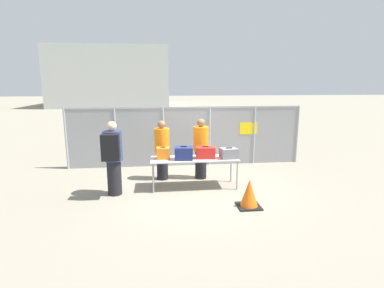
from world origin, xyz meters
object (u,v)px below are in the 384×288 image
(suitcase_red, at_px, (205,152))
(traveler_hooded, at_px, (113,156))
(security_worker_far, at_px, (162,149))
(utility_trailer, at_px, (213,141))
(security_worker_near, at_px, (201,148))
(suitcase_orange, at_px, (163,153))
(suitcase_navy, at_px, (184,153))
(suitcase_grey, at_px, (229,153))
(inspection_table, at_px, (194,160))
(traffic_cone, at_px, (249,194))

(suitcase_red, height_order, traveler_hooded, traveler_hooded)
(security_worker_far, distance_m, utility_trailer, 4.21)
(utility_trailer, bearing_deg, security_worker_near, -105.86)
(suitcase_orange, relative_size, security_worker_far, 0.20)
(traveler_hooded, bearing_deg, suitcase_navy, 0.43)
(suitcase_orange, bearing_deg, suitcase_red, -3.71)
(suitcase_navy, bearing_deg, suitcase_red, 8.39)
(suitcase_grey, bearing_deg, security_worker_far, 152.89)
(inspection_table, relative_size, suitcase_navy, 4.64)
(suitcase_orange, height_order, utility_trailer, suitcase_orange)
(suitcase_navy, relative_size, suitcase_red, 0.95)
(suitcase_red, relative_size, traveler_hooded, 0.28)
(traffic_cone, bearing_deg, suitcase_orange, 140.97)
(suitcase_grey, height_order, utility_trailer, suitcase_grey)
(suitcase_orange, height_order, traveler_hooded, traveler_hooded)
(traveler_hooded, height_order, security_worker_far, traveler_hooded)
(inspection_table, height_order, traveler_hooded, traveler_hooded)
(traveler_hooded, distance_m, traffic_cone, 3.34)
(suitcase_orange, bearing_deg, security_worker_far, 91.08)
(inspection_table, height_order, utility_trailer, inspection_table)
(suitcase_orange, xyz_separation_m, security_worker_near, (1.10, 0.68, -0.04))
(suitcase_orange, height_order, suitcase_red, suitcase_red)
(suitcase_grey, bearing_deg, security_worker_near, 126.01)
(suitcase_navy, distance_m, traffic_cone, 2.01)
(security_worker_near, xyz_separation_m, utility_trailer, (1.03, 3.62, -0.53))
(suitcase_orange, distance_m, traveler_hooded, 1.29)
(suitcase_navy, xyz_separation_m, suitcase_grey, (1.18, -0.01, -0.03))
(suitcase_red, height_order, security_worker_near, security_worker_near)
(inspection_table, bearing_deg, traveler_hooded, -169.77)
(traveler_hooded, bearing_deg, suitcase_grey, -3.27)
(suitcase_grey, relative_size, security_worker_near, 0.27)
(suitcase_orange, height_order, suitcase_navy, suitcase_navy)
(suitcase_navy, height_order, security_worker_near, security_worker_near)
(traffic_cone, bearing_deg, suitcase_red, 117.76)
(suitcase_orange, relative_size, suitcase_grey, 0.71)
(utility_trailer, bearing_deg, inspection_table, -106.73)
(suitcase_grey, height_order, security_worker_far, security_worker_far)
(suitcase_grey, xyz_separation_m, traveler_hooded, (-2.93, -0.27, 0.09))
(suitcase_orange, relative_size, suitcase_navy, 0.68)
(inspection_table, bearing_deg, suitcase_grey, -6.15)
(inspection_table, distance_m, suitcase_orange, 0.84)
(security_worker_far, relative_size, utility_trailer, 0.41)
(security_worker_near, xyz_separation_m, traffic_cone, (0.77, -2.19, -0.60))
(security_worker_near, bearing_deg, traveler_hooded, 26.61)
(traffic_cone, bearing_deg, security_worker_far, 130.10)
(suitcase_orange, distance_m, traffic_cone, 2.49)
(suitcase_red, distance_m, security_worker_far, 1.37)
(suitcase_red, distance_m, traveler_hooded, 2.35)
(security_worker_far, bearing_deg, suitcase_navy, 119.82)
(security_worker_near, bearing_deg, suitcase_red, 91.75)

